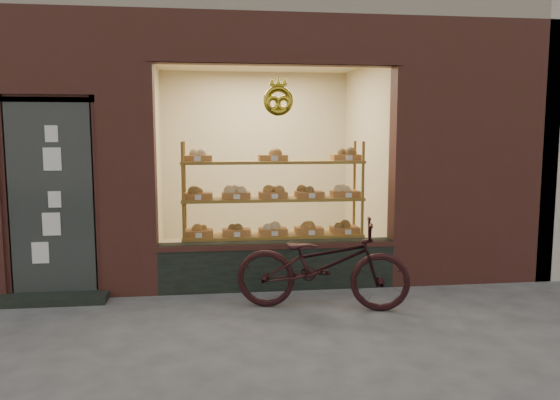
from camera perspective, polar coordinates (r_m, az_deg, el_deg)
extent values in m
plane|color=#464648|center=(4.40, -2.84, -17.09)|extent=(90.00, 90.00, 0.00)
cube|color=black|center=(6.37, -0.29, -6.83)|extent=(2.70, 0.25, 0.55)
cube|color=#323737|center=(6.34, -22.77, 0.14)|extent=(0.90, 0.04, 2.15)
cube|color=black|center=(6.39, -22.70, -9.51)|extent=(1.15, 0.35, 0.08)
torus|color=gold|center=(6.09, -0.18, 10.32)|extent=(0.33, 0.07, 0.33)
cube|color=olive|center=(6.83, -0.73, -7.82)|extent=(2.20, 0.45, 0.04)
cube|color=olive|center=(6.72, -0.74, -3.69)|extent=(2.20, 0.45, 0.03)
cube|color=olive|center=(6.65, -0.74, 0.12)|extent=(2.20, 0.45, 0.04)
cube|color=olive|center=(6.61, -0.75, 3.99)|extent=(2.20, 0.45, 0.04)
cylinder|color=olive|center=(6.44, -10.04, -1.56)|extent=(0.04, 0.04, 1.70)
cylinder|color=olive|center=(6.69, 8.60, -1.22)|extent=(0.04, 0.04, 1.70)
cylinder|color=olive|center=(6.83, -9.89, -1.08)|extent=(0.04, 0.04, 1.70)
cylinder|color=olive|center=(7.06, 7.73, -0.77)|extent=(0.04, 0.04, 1.70)
cube|color=#A36E3A|center=(6.67, -8.46, -3.39)|extent=(0.34, 0.24, 0.07)
sphere|color=olive|center=(6.65, -8.47, -2.67)|extent=(0.11, 0.11, 0.11)
cube|color=silver|center=(6.49, -8.49, -3.69)|extent=(0.07, 0.01, 0.05)
cube|color=#A36E3A|center=(6.67, -4.59, -3.33)|extent=(0.34, 0.24, 0.07)
sphere|color=#483119|center=(6.66, -4.59, -2.61)|extent=(0.11, 0.11, 0.11)
cube|color=silver|center=(6.49, -4.51, -3.62)|extent=(0.07, 0.01, 0.05)
cube|color=#A36E3A|center=(6.71, -0.74, -3.25)|extent=(0.34, 0.24, 0.07)
sphere|color=#C9BB8A|center=(6.70, -0.74, -2.54)|extent=(0.11, 0.11, 0.11)
cube|color=silver|center=(6.53, -0.55, -3.54)|extent=(0.07, 0.01, 0.05)
cube|color=#A36E3A|center=(6.78, 3.05, -3.16)|extent=(0.34, 0.24, 0.07)
sphere|color=olive|center=(6.76, 3.06, -2.45)|extent=(0.11, 0.11, 0.11)
cube|color=silver|center=(6.60, 3.34, -3.44)|extent=(0.07, 0.01, 0.05)
cube|color=#A36E3A|center=(6.87, 6.75, -3.06)|extent=(0.34, 0.24, 0.07)
sphere|color=#483119|center=(6.86, 6.76, -2.36)|extent=(0.11, 0.11, 0.11)
cube|color=silver|center=(6.69, 7.13, -3.33)|extent=(0.08, 0.01, 0.05)
cube|color=#A36E3A|center=(6.60, -8.53, 0.45)|extent=(0.34, 0.24, 0.07)
sphere|color=#483119|center=(6.59, -8.54, 1.18)|extent=(0.11, 0.11, 0.11)
cube|color=silver|center=(6.42, -8.56, 0.26)|extent=(0.07, 0.01, 0.06)
cube|color=#A36E3A|center=(6.61, -4.62, 0.51)|extent=(0.34, 0.24, 0.07)
sphere|color=#C9BB8A|center=(6.60, -4.63, 1.24)|extent=(0.11, 0.11, 0.11)
cube|color=silver|center=(6.43, -4.55, 0.32)|extent=(0.07, 0.01, 0.06)
cube|color=#A36E3A|center=(6.64, -0.74, 0.57)|extent=(0.34, 0.24, 0.07)
sphere|color=olive|center=(6.64, -0.75, 1.30)|extent=(0.11, 0.11, 0.11)
cube|color=silver|center=(6.46, -0.56, 0.38)|extent=(0.07, 0.01, 0.06)
cube|color=#A36E3A|center=(6.71, 3.08, 0.62)|extent=(0.34, 0.24, 0.07)
sphere|color=#483119|center=(6.70, 3.08, 1.34)|extent=(0.11, 0.11, 0.11)
cube|color=silver|center=(6.53, 3.37, 0.44)|extent=(0.07, 0.01, 0.06)
cube|color=#A36E3A|center=(6.81, 6.80, 0.67)|extent=(0.34, 0.24, 0.07)
sphere|color=#C9BB8A|center=(6.80, 6.82, 1.38)|extent=(0.11, 0.11, 0.11)
cube|color=silver|center=(6.63, 7.19, 0.50)|extent=(0.08, 0.01, 0.06)
cube|color=#A36E3A|center=(6.57, -8.60, 4.35)|extent=(0.34, 0.24, 0.07)
sphere|color=#C9BB8A|center=(6.56, -8.61, 5.09)|extent=(0.11, 0.11, 0.11)
cube|color=silver|center=(6.38, -8.63, 4.28)|extent=(0.07, 0.01, 0.06)
cube|color=#A36E3A|center=(6.61, -0.75, 4.45)|extent=(0.34, 0.24, 0.07)
sphere|color=olive|center=(6.61, -0.75, 5.18)|extent=(0.11, 0.11, 0.11)
cube|color=silver|center=(6.43, -0.56, 4.37)|extent=(0.07, 0.01, 0.06)
cube|color=#A36E3A|center=(6.77, 6.86, 4.46)|extent=(0.34, 0.24, 0.07)
sphere|color=#483119|center=(6.77, 6.87, 5.18)|extent=(0.11, 0.11, 0.11)
cube|color=silver|center=(6.59, 7.25, 4.38)|extent=(0.08, 0.01, 0.06)
imported|color=black|center=(5.63, 4.46, -6.71)|extent=(1.87, 1.03, 0.93)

